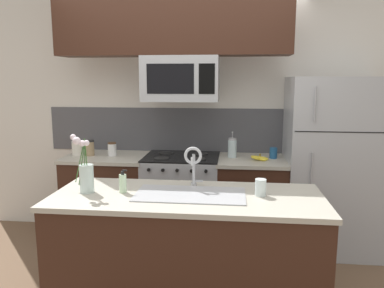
# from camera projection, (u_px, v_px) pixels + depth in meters

# --- Properties ---
(ground_plane) EXTENTS (10.00, 10.00, 0.00)m
(ground_plane) POSITION_uv_depth(u_px,v_px,m) (168.00, 286.00, 3.11)
(ground_plane) COLOR brown
(rear_partition) EXTENTS (5.20, 0.10, 2.60)m
(rear_partition) POSITION_uv_depth(u_px,v_px,m) (213.00, 116.00, 4.11)
(rear_partition) COLOR silver
(rear_partition) RESTS_ON ground
(splash_band) EXTENTS (3.07, 0.01, 0.48)m
(splash_band) POSITION_uv_depth(u_px,v_px,m) (186.00, 130.00, 4.11)
(splash_band) COLOR #4C4C51
(splash_band) RESTS_ON rear_partition
(back_counter_left) EXTENTS (0.85, 0.65, 0.91)m
(back_counter_left) POSITION_uv_depth(u_px,v_px,m) (109.00, 197.00, 4.00)
(back_counter_left) COLOR #381E14
(back_counter_left) RESTS_ON ground
(back_counter_right) EXTENTS (0.70, 0.65, 0.91)m
(back_counter_right) POSITION_uv_depth(u_px,v_px,m) (251.00, 202.00, 3.84)
(back_counter_right) COLOR #381E14
(back_counter_right) RESTS_ON ground
(stove_range) EXTENTS (0.76, 0.64, 0.93)m
(stove_range) POSITION_uv_depth(u_px,v_px,m) (182.00, 199.00, 3.91)
(stove_range) COLOR #A8AAAF
(stove_range) RESTS_ON ground
(microwave) EXTENTS (0.74, 0.40, 0.44)m
(microwave) POSITION_uv_depth(u_px,v_px,m) (181.00, 79.00, 3.68)
(microwave) COLOR #A8AAAF
(upper_cabinet_band) EXTENTS (2.25, 0.34, 0.60)m
(upper_cabinet_band) POSITION_uv_depth(u_px,v_px,m) (172.00, 24.00, 3.57)
(upper_cabinet_band) COLOR #381E14
(refrigerator) EXTENTS (0.89, 0.74, 1.72)m
(refrigerator) POSITION_uv_depth(u_px,v_px,m) (331.00, 165.00, 3.70)
(refrigerator) COLOR #A8AAAF
(refrigerator) RESTS_ON ground
(storage_jar_tall) EXTENTS (0.11, 0.11, 0.16)m
(storage_jar_tall) POSITION_uv_depth(u_px,v_px,m) (77.00, 148.00, 3.92)
(storage_jar_tall) COLOR silver
(storage_jar_tall) RESTS_ON back_counter_left
(storage_jar_medium) EXTENTS (0.10, 0.10, 0.16)m
(storage_jar_medium) POSITION_uv_depth(u_px,v_px,m) (90.00, 148.00, 3.92)
(storage_jar_medium) COLOR #997F5B
(storage_jar_medium) RESTS_ON back_counter_left
(storage_jar_short) EXTENTS (0.09, 0.09, 0.14)m
(storage_jar_short) POSITION_uv_depth(u_px,v_px,m) (112.00, 149.00, 3.90)
(storage_jar_short) COLOR silver
(storage_jar_short) RESTS_ON back_counter_left
(banana_bunch) EXTENTS (0.19, 0.13, 0.07)m
(banana_bunch) POSITION_uv_depth(u_px,v_px,m) (260.00, 158.00, 3.69)
(banana_bunch) COLOR yellow
(banana_bunch) RESTS_ON back_counter_right
(french_press) EXTENTS (0.09, 0.09, 0.27)m
(french_press) POSITION_uv_depth(u_px,v_px,m) (232.00, 148.00, 3.82)
(french_press) COLOR silver
(french_press) RESTS_ON back_counter_right
(coffee_tin) EXTENTS (0.08, 0.08, 0.11)m
(coffee_tin) POSITION_uv_depth(u_px,v_px,m) (273.00, 153.00, 3.78)
(coffee_tin) COLOR #1E5184
(coffee_tin) RESTS_ON back_counter_right
(island_counter) EXTENTS (1.88, 0.74, 0.91)m
(island_counter) POSITION_uv_depth(u_px,v_px,m) (187.00, 256.00, 2.67)
(island_counter) COLOR #381E14
(island_counter) RESTS_ON ground
(kitchen_sink) EXTENTS (0.76, 0.39, 0.16)m
(kitchen_sink) POSITION_uv_depth(u_px,v_px,m) (190.00, 204.00, 2.60)
(kitchen_sink) COLOR #ADAFB5
(kitchen_sink) RESTS_ON island_counter
(sink_faucet) EXTENTS (0.14, 0.14, 0.31)m
(sink_faucet) POSITION_uv_depth(u_px,v_px,m) (193.00, 161.00, 2.74)
(sink_faucet) COLOR #B7BABF
(sink_faucet) RESTS_ON island_counter
(dish_soap_bottle) EXTENTS (0.06, 0.05, 0.16)m
(dish_soap_bottle) POSITION_uv_depth(u_px,v_px,m) (123.00, 183.00, 2.63)
(dish_soap_bottle) COLOR beige
(dish_soap_bottle) RESTS_ON island_counter
(drinking_glass) EXTENTS (0.08, 0.08, 0.12)m
(drinking_glass) POSITION_uv_depth(u_px,v_px,m) (261.00, 187.00, 2.56)
(drinking_glass) COLOR silver
(drinking_glass) RESTS_ON island_counter
(flower_vase) EXTENTS (0.16, 0.11, 0.41)m
(flower_vase) POSITION_uv_depth(u_px,v_px,m) (86.00, 175.00, 2.62)
(flower_vase) COLOR silver
(flower_vase) RESTS_ON island_counter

